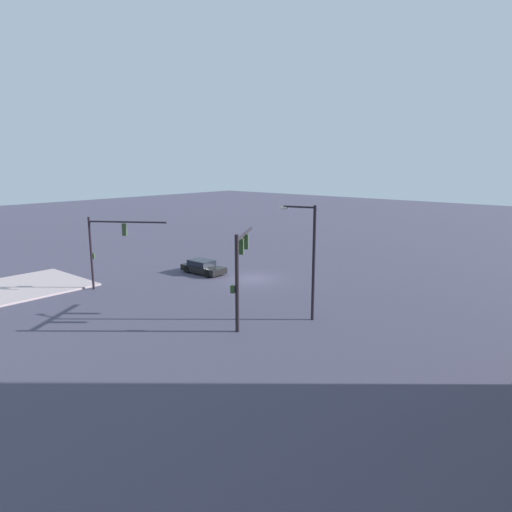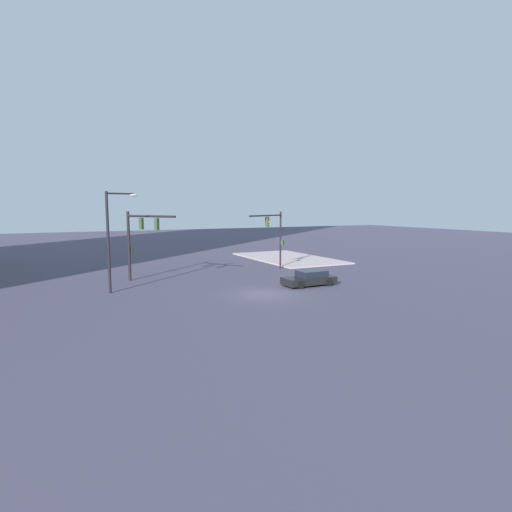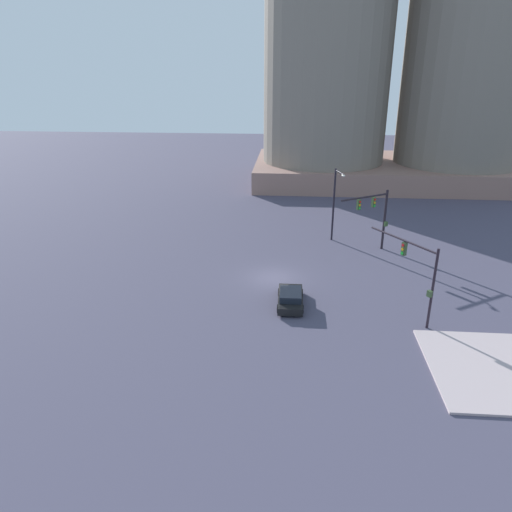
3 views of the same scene
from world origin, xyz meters
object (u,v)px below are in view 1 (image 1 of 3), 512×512
object	(u,v)px
traffic_signal_opposite_side	(240,262)
streetlamp_curved_arm	(309,254)
sedan_car_approaching	(203,267)
traffic_signal_near_corner	(108,240)

from	to	relation	value
traffic_signal_opposite_side	streetlamp_curved_arm	bearing A→B (deg)	-67.88
traffic_signal_opposite_side	sedan_car_approaching	xyz separation A→B (m)	(-7.75, -11.84, -3.45)
traffic_signal_near_corner	streetlamp_curved_arm	bearing A→B (deg)	-18.05
traffic_signal_near_corner	traffic_signal_opposite_side	bearing A→B (deg)	-30.09
traffic_signal_opposite_side	streetlamp_curved_arm	xyz separation A→B (m)	(-3.61, 2.59, 0.30)
streetlamp_curved_arm	sedan_car_approaching	bearing A→B (deg)	-31.71
traffic_signal_near_corner	sedan_car_approaching	distance (m)	9.36
traffic_signal_opposite_side	streetlamp_curved_arm	size ratio (longest dim) A/B	0.80
traffic_signal_near_corner	traffic_signal_opposite_side	size ratio (longest dim) A/B	0.99
traffic_signal_opposite_side	streetlamp_curved_arm	distance (m)	4.45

